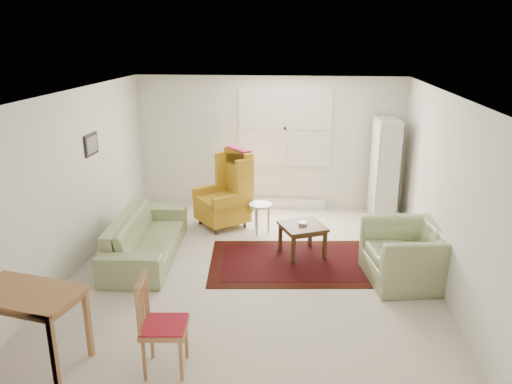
# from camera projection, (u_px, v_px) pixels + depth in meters

# --- Properties ---
(room) EXTENTS (5.04, 5.54, 2.51)m
(room) POSITION_uv_depth(u_px,v_px,m) (257.00, 180.00, 7.00)
(room) COLOR beige
(room) RESTS_ON ground
(rug) EXTENTS (2.64, 1.85, 0.02)m
(rug) POSITION_uv_depth(u_px,v_px,m) (295.00, 262.00, 7.33)
(rug) COLOR black
(rug) RESTS_ON ground
(sofa) EXTENTS (1.02, 2.28, 0.90)m
(sofa) POSITION_uv_depth(u_px,v_px,m) (146.00, 229.00, 7.42)
(sofa) COLOR #8B9865
(sofa) RESTS_ON ground
(armchair) EXTENTS (1.21, 1.33, 0.91)m
(armchair) POSITION_uv_depth(u_px,v_px,m) (408.00, 249.00, 6.69)
(armchair) COLOR #8B9865
(armchair) RESTS_ON ground
(wingback_chair) EXTENTS (1.13, 1.12, 1.35)m
(wingback_chair) POSITION_uv_depth(u_px,v_px,m) (222.00, 189.00, 8.57)
(wingback_chair) COLOR #C18F1D
(wingback_chair) RESTS_ON ground
(coffee_table) EXTENTS (0.80, 0.80, 0.50)m
(coffee_table) POSITION_uv_depth(u_px,v_px,m) (302.00, 240.00, 7.52)
(coffee_table) COLOR #462B15
(coffee_table) RESTS_ON ground
(stool) EXTENTS (0.45, 0.45, 0.52)m
(stool) POSITION_uv_depth(u_px,v_px,m) (260.00, 218.00, 8.39)
(stool) COLOR white
(stool) RESTS_ON ground
(cabinet) EXTENTS (0.43, 0.75, 1.83)m
(cabinet) POSITION_uv_depth(u_px,v_px,m) (384.00, 170.00, 8.85)
(cabinet) COLOR silver
(cabinet) RESTS_ON ground
(desk) EXTENTS (1.36, 0.88, 0.80)m
(desk) POSITION_uv_depth(u_px,v_px,m) (23.00, 326.00, 5.03)
(desk) COLOR #A66F43
(desk) RESTS_ON ground
(desk_chair) EXTENTS (0.48, 0.48, 1.00)m
(desk_chair) POSITION_uv_depth(u_px,v_px,m) (164.00, 325.00, 4.86)
(desk_chair) COLOR #A66F43
(desk_chair) RESTS_ON ground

